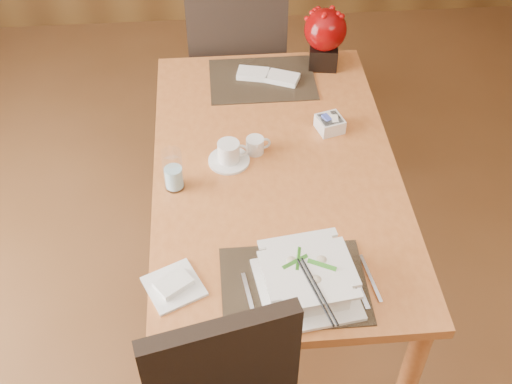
{
  "coord_description": "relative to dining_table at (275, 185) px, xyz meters",
  "views": [
    {
      "loc": [
        -0.22,
        -1.14,
        2.35
      ],
      "look_at": [
        -0.09,
        0.35,
        0.87
      ],
      "focal_mm": 45.0,
      "sensor_mm": 36.0,
      "label": 1
    }
  ],
  "objects": [
    {
      "name": "napkins_far",
      "position": [
        0.03,
        0.55,
        0.11
      ],
      "size": [
        0.28,
        0.18,
        0.02
      ],
      "primitive_type": null,
      "rotation": [
        0.0,
        0.0,
        -0.34
      ],
      "color": "white",
      "rests_on": "dining_table"
    },
    {
      "name": "placemat_far",
      "position": [
        0.0,
        0.55,
        0.1
      ],
      "size": [
        0.45,
        0.33,
        0.01
      ],
      "primitive_type": "cube",
      "color": "black",
      "rests_on": "dining_table"
    },
    {
      "name": "water_glass",
      "position": [
        -0.37,
        -0.08,
        0.18
      ],
      "size": [
        0.09,
        0.09,
        0.16
      ],
      "primitive_type": "cylinder",
      "rotation": [
        0.0,
        0.0,
        0.41
      ],
      "color": "white",
      "rests_on": "dining_table"
    },
    {
      "name": "bread_plate",
      "position": [
        -0.37,
        -0.53,
        0.1
      ],
      "size": [
        0.21,
        0.21,
        0.01
      ],
      "primitive_type": "cube",
      "rotation": [
        0.0,
        0.0,
        0.43
      ],
      "color": "white",
      "rests_on": "dining_table"
    },
    {
      "name": "sugar_caddy",
      "position": [
        0.23,
        0.19,
        0.13
      ],
      "size": [
        0.12,
        0.12,
        0.06
      ],
      "primitive_type": "cube",
      "rotation": [
        0.0,
        0.0,
        0.28
      ],
      "color": "white",
      "rests_on": "dining_table"
    },
    {
      "name": "soup_setting",
      "position": [
        0.03,
        -0.57,
        0.16
      ],
      "size": [
        0.33,
        0.33,
        0.12
      ],
      "rotation": [
        0.0,
        0.0,
        0.14
      ],
      "color": "white",
      "rests_on": "dining_table"
    },
    {
      "name": "dining_table",
      "position": [
        0.0,
        0.0,
        0.0
      ],
      "size": [
        0.9,
        1.5,
        0.75
      ],
      "color": "#CA7238",
      "rests_on": "ground"
    },
    {
      "name": "placemat_near",
      "position": [
        0.0,
        -0.55,
        0.1
      ],
      "size": [
        0.45,
        0.33,
        0.01
      ],
      "primitive_type": "cube",
      "color": "black",
      "rests_on": "dining_table"
    },
    {
      "name": "creamer_jug",
      "position": [
        -0.07,
        0.09,
        0.13
      ],
      "size": [
        0.1,
        0.1,
        0.06
      ],
      "primitive_type": null,
      "rotation": [
        0.0,
        0.0,
        0.15
      ],
      "color": "white",
      "rests_on": "dining_table"
    },
    {
      "name": "coffee_cup",
      "position": [
        -0.17,
        0.04,
        0.13
      ],
      "size": [
        0.15,
        0.15,
        0.09
      ],
      "rotation": [
        0.0,
        0.0,
        -0.05
      ],
      "color": "white",
      "rests_on": "dining_table"
    },
    {
      "name": "berry_decor",
      "position": [
        0.28,
        0.64,
        0.25
      ],
      "size": [
        0.18,
        0.18,
        0.27
      ],
      "rotation": [
        0.0,
        0.0,
        -0.16
      ],
      "color": "black",
      "rests_on": "dining_table"
    },
    {
      "name": "far_chair",
      "position": [
        -0.08,
        0.94,
        -0.08
      ],
      "size": [
        0.49,
        0.5,
        1.01
      ],
      "rotation": [
        0.0,
        0.0,
        3.1
      ],
      "color": "black",
      "rests_on": "ground"
    }
  ]
}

